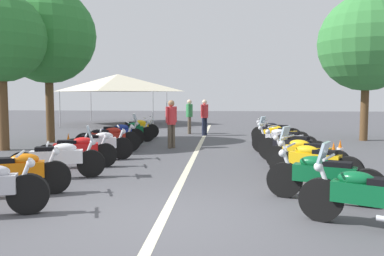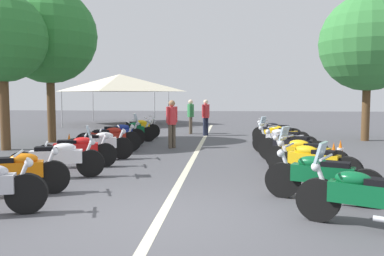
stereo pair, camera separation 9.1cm
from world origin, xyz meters
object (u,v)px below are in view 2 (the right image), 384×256
Objects in this scene: motorcycle_right_row_4 at (292,146)px; motorcycle_right_row_1 at (321,176)px; motorcycle_left_row_6 at (118,134)px; motorcycle_left_row_8 at (137,128)px; motorcycle_left_row_4 at (99,144)px; traffic_cone_2 at (334,154)px; event_tent at (120,83)px; bystander_2 at (206,115)px; motorcycle_left_row_5 at (109,138)px; roadside_tree_2 at (49,36)px; motorcycle_left_row_7 at (131,131)px; roadside_tree_0 at (368,43)px; motorcycle_left_row_2 at (58,158)px; motorcycle_right_row_3 at (305,154)px; traffic_cone_1 at (69,142)px; motorcycle_right_row_5 at (283,140)px; motorcycle_right_row_7 at (276,132)px; traffic_cone_0 at (340,151)px; motorcycle_left_row_3 at (77,150)px; bystander_0 at (191,114)px; motorcycle_right_row_2 at (312,162)px; roadside_tree_1 at (2,38)px; motorcycle_right_row_6 at (280,136)px; bystander_1 at (172,120)px; motorcycle_left_row_1 at (15,172)px; motorcycle_right_row_0 at (364,196)px.

motorcycle_right_row_1 is at bearing 117.85° from motorcycle_right_row_4.
motorcycle_left_row_6 is 2.73m from motorcycle_left_row_8.
motorcycle_left_row_4 is 6.69m from traffic_cone_2.
event_tent is at bearing 88.88° from motorcycle_left_row_8.
motorcycle_left_row_5 is at bearing 96.55° from bystander_2.
roadside_tree_2 reaches higher than motorcycle_right_row_1.
roadside_tree_0 is at bearing -11.16° from motorcycle_left_row_7.
motorcycle_left_row_8 is 0.32× the size of roadside_tree_2.
motorcycle_left_row_8 is at bearing -37.80° from motorcycle_right_row_1.
motorcycle_left_row_2 reaches higher than motorcycle_right_row_3.
roadside_tree_0 reaches higher than traffic_cone_1.
motorcycle_right_row_5 is at bearing -38.36° from motorcycle_left_row_6.
motorcycle_left_row_7 is at bearing 0.72° from motorcycle_right_row_5.
motorcycle_right_row_5 reaches higher than motorcycle_right_row_7.
traffic_cone_0 is 6.90m from roadside_tree_0.
motorcycle_left_row_8 is at bearing -19.85° from traffic_cone_1.
motorcycle_right_row_3 is at bearing 123.82° from motorcycle_right_row_4.
roadside_tree_0 reaches higher than traffic_cone_2.
motorcycle_right_row_5 is (2.91, -5.74, 0.01)m from motorcycle_left_row_3.
event_tent is at bearing -46.06° from bystander_0.
traffic_cone_0 is (3.13, -1.43, -0.18)m from motorcycle_right_row_2.
roadside_tree_1 is at bearing 19.76° from motorcycle_right_row_4.
motorcycle_left_row_2 is 1.09× the size of motorcycle_right_row_6.
motorcycle_right_row_4 is at bearing -17.12° from motorcycle_left_row_4.
roadside_tree_1 reaches higher than motorcycle_left_row_5.
event_tent is at bearing -28.14° from motorcycle_right_row_4.
motorcycle_left_row_3 is at bearing 104.48° from bystander_2.
roadside_tree_0 is at bearing -121.61° from bystander_1.
traffic_cone_2 is at bearing -100.14° from roadside_tree_1.
event_tent is at bearing -15.48° from bystander_2.
roadside_tree_0 is at bearing -123.00° from event_tent.
traffic_cone_2 is 5.76m from bystander_1.
traffic_cone_0 is at bearing -1.95° from motorcycle_left_row_3.
motorcycle_left_row_2 is 17.02m from event_tent.
motorcycle_right_row_7 is at bearing 33.90° from motorcycle_left_row_1.
motorcycle_left_row_4 is 11.65m from roadside_tree_0.
traffic_cone_1 is (1.61, 7.19, -0.17)m from motorcycle_right_row_4.
motorcycle_right_row_0 reaches higher than traffic_cone_1.
motorcycle_right_row_2 is at bearing 121.71° from motorcycle_right_row_6.
roadside_tree_2 is at bearing 22.26° from bystander_1.
traffic_cone_0 is (3.14, -7.15, -0.18)m from motorcycle_left_row_2.
roadside_tree_0 is (-1.46, -6.72, 3.03)m from bystander_2.
roadside_tree_2 is at bearing 109.89° from motorcycle_left_row_4.
motorcycle_left_row_1 is 7.27m from motorcycle_left_row_6.
motorcycle_left_row_2 is 1.09× the size of motorcycle_left_row_8.
motorcycle_right_row_4 is at bearing 118.00° from motorcycle_right_row_5.
bystander_0 is at bearing 41.14° from motorcycle_left_row_6.
traffic_cone_2 is (5.50, -0.96, -0.18)m from motorcycle_right_row_0.
bystander_1 is at bearing -104.68° from roadside_tree_2.
motorcycle_left_row_6 is 7.62m from traffic_cone_2.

